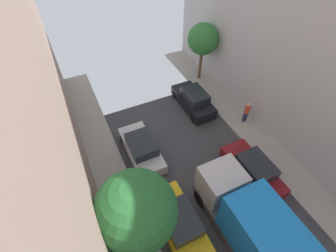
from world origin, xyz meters
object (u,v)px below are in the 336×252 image
parked_car_right_4 (193,100)px  parked_car_left_3 (141,149)px  street_tree_1 (203,39)px  pedestrian (247,112)px  street_tree_0 (136,211)px  parked_car_left_2 (179,223)px  delivery_truck (254,228)px  parked_car_right_3 (253,170)px

parked_car_right_4 → parked_car_left_3: bearing=-152.9°
parked_car_right_4 → street_tree_1: 4.95m
pedestrian → street_tree_0: (-9.99, -5.16, 3.47)m
parked_car_left_2 → parked_car_left_3: size_ratio=1.00×
street_tree_0 → street_tree_1: size_ratio=1.22×
delivery_truck → pedestrian: bearing=52.8°
parked_car_left_2 → delivery_truck: (2.70, -2.04, 1.07)m
parked_car_left_3 → street_tree_1: street_tree_1 is taller
parked_car_left_2 → street_tree_0: size_ratio=0.71×
street_tree_1 → street_tree_0: bearing=-130.7°
parked_car_right_3 → parked_car_left_3: bearing=141.0°
parked_car_right_4 → street_tree_1: street_tree_1 is taller
parked_car_left_3 → parked_car_right_4: bearing=27.1°
parked_car_left_3 → parked_car_right_3: size_ratio=1.00×
parked_car_right_3 → delivery_truck: 4.13m
parked_car_right_3 → street_tree_0: size_ratio=0.71×
street_tree_0 → pedestrian: bearing=27.3°
pedestrian → street_tree_0: bearing=-152.7°
parked_car_left_3 → street_tree_0: 7.03m
parked_car_left_2 → delivery_truck: bearing=-37.1°
parked_car_right_3 → pedestrian: size_ratio=2.44×
parked_car_left_3 → street_tree_1: (7.78, 5.87, 3.04)m
parked_car_left_2 → street_tree_1: (7.78, 11.13, 3.04)m
parked_car_left_3 → street_tree_1: size_ratio=0.86×
pedestrian → delivery_truck: bearing=-127.2°
parked_car_left_2 → street_tree_0: (-2.03, -0.28, 3.83)m
parked_car_left_2 → street_tree_0: bearing=-172.2°
parked_car_left_3 → pedestrian: size_ratio=2.44×
parked_car_right_4 → pedestrian: size_ratio=2.44×
street_tree_1 → parked_car_left_2: bearing=-125.0°
parked_car_left_2 → delivery_truck: delivery_truck is taller
parked_car_left_3 → parked_car_right_3: (5.40, -4.37, 0.00)m
parked_car_left_2 → parked_car_right_4: 9.67m
parked_car_right_4 → pedestrian: bearing=-50.9°
parked_car_right_3 → street_tree_1: street_tree_1 is taller
parked_car_right_4 → street_tree_1: size_ratio=0.86×
parked_car_left_2 → parked_car_right_3: same height
parked_car_left_2 → parked_car_right_4: size_ratio=1.00×
street_tree_1 → parked_car_right_3: bearing=-103.1°
parked_car_right_3 → street_tree_1: size_ratio=0.86×
parked_car_right_4 → delivery_truck: (-2.70, -10.07, 1.07)m
parked_car_left_3 → delivery_truck: (2.70, -7.30, 1.07)m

